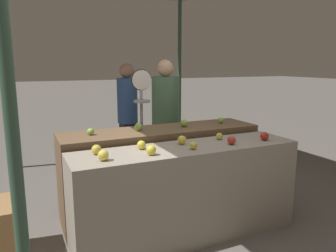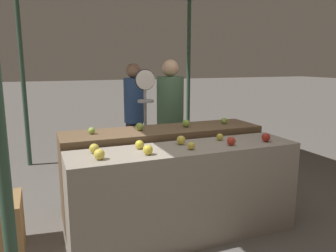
{
  "view_description": "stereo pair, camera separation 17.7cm",
  "coord_description": "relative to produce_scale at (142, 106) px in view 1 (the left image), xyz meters",
  "views": [
    {
      "loc": [
        -1.41,
        -2.59,
        1.66
      ],
      "look_at": [
        -0.06,
        0.3,
        1.05
      ],
      "focal_mm": 35.0,
      "sensor_mm": 36.0,
      "label": 1
    },
    {
      "loc": [
        -1.25,
        -2.66,
        1.66
      ],
      "look_at": [
        -0.06,
        0.3,
        1.05
      ],
      "focal_mm": 35.0,
      "sensor_mm": 36.0,
      "label": 2
    }
  ],
  "objects": [
    {
      "name": "apple_front_8",
      "position": [
        0.45,
        -1.04,
        -0.21
      ],
      "size": [
        0.07,
        0.07,
        0.07
      ],
      "primitive_type": "sphere",
      "color": "gold",
      "rests_on": "display_counter_front"
    },
    {
      "name": "produce_scale",
      "position": [
        0.0,
        0.0,
        0.0
      ],
      "size": [
        0.26,
        0.2,
        1.59
      ],
      "color": "#99999E",
      "rests_on": "ground_plane"
    },
    {
      "name": "apple_back_2",
      "position": [
        0.29,
        -0.57,
        -0.14
      ],
      "size": [
        0.09,
        0.09,
        0.09
      ],
      "primitive_type": "sphere",
      "color": "#84AD3D",
      "rests_on": "display_counter_back"
    },
    {
      "name": "apple_back_1",
      "position": [
        -0.25,
        -0.56,
        -0.14
      ],
      "size": [
        0.08,
        0.08,
        0.08
      ],
      "primitive_type": "sphere",
      "color": "#8EB247",
      "rests_on": "display_counter_back"
    },
    {
      "name": "apple_front_3",
      "position": [
        0.44,
        -1.26,
        -0.2
      ],
      "size": [
        0.08,
        0.08,
        0.08
      ],
      "primitive_type": "sphere",
      "color": "red",
      "rests_on": "display_counter_front"
    },
    {
      "name": "apple_back_0",
      "position": [
        -0.75,
        -0.55,
        -0.15
      ],
      "size": [
        0.07,
        0.07,
        0.07
      ],
      "primitive_type": "sphere",
      "color": "#8EB247",
      "rests_on": "display_counter_back"
    },
    {
      "name": "apple_back_3",
      "position": [
        0.79,
        -0.56,
        -0.15
      ],
      "size": [
        0.07,
        0.07,
        0.07
      ],
      "primitive_type": "sphere",
      "color": "#84AD3D",
      "rests_on": "display_counter_back"
    },
    {
      "name": "apple_front_5",
      "position": [
        -0.81,
        -1.06,
        -0.2
      ],
      "size": [
        0.09,
        0.09,
        0.09
      ],
      "primitive_type": "sphere",
      "color": "gold",
      "rests_on": "display_counter_front"
    },
    {
      "name": "apple_front_1",
      "position": [
        -0.39,
        -1.28,
        -0.2
      ],
      "size": [
        0.09,
        0.09,
        0.09
      ],
      "primitive_type": "sphere",
      "color": "gold",
      "rests_on": "display_counter_front"
    },
    {
      "name": "apple_front_0",
      "position": [
        -0.8,
        -1.27,
        -0.2
      ],
      "size": [
        0.09,
        0.09,
        0.09
      ],
      "primitive_type": "sphere",
      "color": "yellow",
      "rests_on": "display_counter_front"
    },
    {
      "name": "apple_front_4",
      "position": [
        0.84,
        -1.26,
        -0.2
      ],
      "size": [
        0.09,
        0.09,
        0.09
      ],
      "primitive_type": "sphere",
      "color": "#AD281E",
      "rests_on": "display_counter_front"
    },
    {
      "name": "person_vendor_at_scale",
      "position": [
        0.44,
        0.26,
        -0.16
      ],
      "size": [
        0.41,
        0.41,
        1.71
      ],
      "rotation": [
        0.0,
        0.0,
        3.01
      ],
      "color": "#2D2D38",
      "rests_on": "ground_plane"
    },
    {
      "name": "apple_front_6",
      "position": [
        -0.4,
        -1.07,
        -0.21
      ],
      "size": [
        0.08,
        0.08,
        0.08
      ],
      "primitive_type": "sphere",
      "color": "gold",
      "rests_on": "display_counter_front"
    },
    {
      "name": "person_customer_left",
      "position": [
        0.13,
        0.96,
        -0.17
      ],
      "size": [
        0.38,
        0.38,
        1.66
      ],
      "rotation": [
        0.0,
        0.0,
        3.44
      ],
      "color": "#2D2D38",
      "rests_on": "ground_plane"
    },
    {
      "name": "display_counter_back",
      "position": [
        0.02,
        -0.56,
        -0.66
      ],
      "size": [
        2.19,
        0.55,
        0.96
      ],
      "primitive_type": "cube",
      "color": "brown",
      "rests_on": "ground_plane"
    },
    {
      "name": "ground_plane",
      "position": [
        0.02,
        -1.16,
        -1.14
      ],
      "size": [
        60.0,
        60.0,
        0.0
      ],
      "primitive_type": "plane",
      "color": "#66605B"
    },
    {
      "name": "apple_front_2",
      "position": [
        0.02,
        -1.26,
        -0.21
      ],
      "size": [
        0.07,
        0.07,
        0.07
      ],
      "primitive_type": "sphere",
      "color": "yellow",
      "rests_on": "display_counter_front"
    },
    {
      "name": "apple_front_7",
      "position": [
        0.01,
        -1.06,
        -0.2
      ],
      "size": [
        0.09,
        0.09,
        0.09
      ],
      "primitive_type": "sphere",
      "color": "yellow",
      "rests_on": "display_counter_front"
    },
    {
      "name": "display_counter_front",
      "position": [
        0.02,
        -1.16,
        -0.69
      ],
      "size": [
        2.19,
        0.55,
        0.9
      ],
      "primitive_type": "cube",
      "color": "gray",
      "rests_on": "ground_plane"
    }
  ]
}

